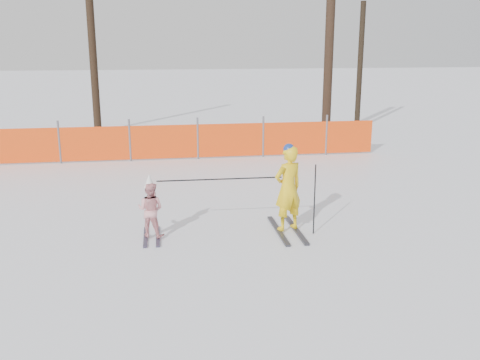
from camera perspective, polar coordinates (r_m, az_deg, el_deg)
name	(u,v)px	position (r m, az deg, el deg)	size (l,w,h in m)	color
ground	(244,241)	(9.57, 0.46, -6.56)	(120.00, 120.00, 0.00)	white
adult	(288,189)	(9.85, 5.15, -0.93)	(0.68, 1.57, 1.67)	black
child	(151,209)	(9.71, -9.53, -3.07)	(0.60, 1.03, 1.19)	black
ski_poles	(255,187)	(9.65, 1.61, -0.72)	(2.85, 0.27, 1.31)	black
safety_fence	(84,144)	(16.22, -16.33, 3.72)	(17.51, 0.06, 1.25)	#595960
tree_trunks	(244,55)	(20.33, 0.41, 13.14)	(10.56, 2.93, 6.09)	black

